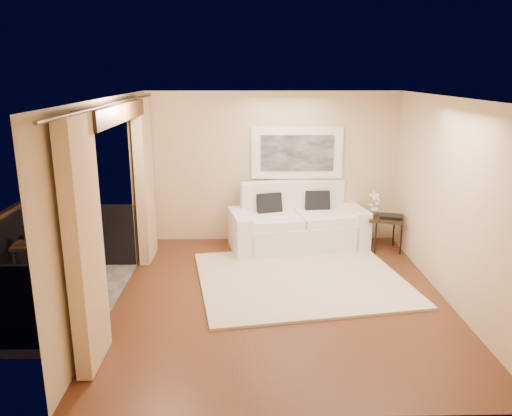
{
  "coord_description": "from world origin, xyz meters",
  "views": [
    {
      "loc": [
        -0.47,
        -6.34,
        3.01
      ],
      "look_at": [
        -0.33,
        0.84,
        1.05
      ],
      "focal_mm": 35.0,
      "sensor_mm": 36.0,
      "label": 1
    }
  ],
  "objects_px": {
    "side_table": "(386,220)",
    "balcony_chair_near": "(73,260)",
    "sofa": "(297,225)",
    "ice_bucket": "(30,232)",
    "bistro_table": "(36,247)",
    "balcony_chair_far": "(71,247)",
    "orchid": "(375,203)"
  },
  "relations": [
    {
      "from": "balcony_chair_far",
      "to": "ice_bucket",
      "type": "xyz_separation_m",
      "value": [
        -0.64,
        0.21,
        0.17
      ]
    },
    {
      "from": "side_table",
      "to": "bistro_table",
      "type": "xyz_separation_m",
      "value": [
        -5.42,
        -1.38,
        0.05
      ]
    },
    {
      "from": "bistro_table",
      "to": "balcony_chair_near",
      "type": "xyz_separation_m",
      "value": [
        0.75,
        -0.65,
        0.04
      ]
    },
    {
      "from": "side_table",
      "to": "balcony_chair_near",
      "type": "height_order",
      "value": "balcony_chair_near"
    },
    {
      "from": "sofa",
      "to": "balcony_chair_far",
      "type": "relative_size",
      "value": 2.39
    },
    {
      "from": "ice_bucket",
      "to": "orchid",
      "type": "bearing_deg",
      "value": 14.42
    },
    {
      "from": "orchid",
      "to": "balcony_chair_far",
      "type": "bearing_deg",
      "value": -161.42
    },
    {
      "from": "bistro_table",
      "to": "ice_bucket",
      "type": "bearing_deg",
      "value": 134.24
    },
    {
      "from": "ice_bucket",
      "to": "bistro_table",
      "type": "bearing_deg",
      "value": -45.76
    },
    {
      "from": "orchid",
      "to": "sofa",
      "type": "bearing_deg",
      "value": 174.83
    },
    {
      "from": "bistro_table",
      "to": "balcony_chair_far",
      "type": "distance_m",
      "value": 0.53
    },
    {
      "from": "orchid",
      "to": "balcony_chair_near",
      "type": "relative_size",
      "value": 0.4
    },
    {
      "from": "sofa",
      "to": "ice_bucket",
      "type": "relative_size",
      "value": 12.43
    },
    {
      "from": "balcony_chair_far",
      "to": "ice_bucket",
      "type": "bearing_deg",
      "value": -11.84
    },
    {
      "from": "orchid",
      "to": "bistro_table",
      "type": "xyz_separation_m",
      "value": [
        -5.24,
        -1.51,
        -0.22
      ]
    },
    {
      "from": "bistro_table",
      "to": "balcony_chair_far",
      "type": "bearing_deg",
      "value": -8.78
    },
    {
      "from": "ice_bucket",
      "to": "sofa",
      "type": "bearing_deg",
      "value": 20.43
    },
    {
      "from": "balcony_chair_near",
      "to": "ice_bucket",
      "type": "relative_size",
      "value": 5.43
    },
    {
      "from": "orchid",
      "to": "balcony_chair_near",
      "type": "distance_m",
      "value": 4.99
    },
    {
      "from": "orchid",
      "to": "balcony_chair_far",
      "type": "xyz_separation_m",
      "value": [
        -4.73,
        -1.59,
        -0.21
      ]
    },
    {
      "from": "balcony_chair_near",
      "to": "ice_bucket",
      "type": "xyz_separation_m",
      "value": [
        -0.87,
        0.78,
        0.14
      ]
    },
    {
      "from": "sofa",
      "to": "side_table",
      "type": "distance_m",
      "value": 1.54
    },
    {
      "from": "side_table",
      "to": "ice_bucket",
      "type": "relative_size",
      "value": 3.4
    },
    {
      "from": "bistro_table",
      "to": "balcony_chair_far",
      "type": "xyz_separation_m",
      "value": [
        0.52,
        -0.08,
        0.01
      ]
    },
    {
      "from": "orchid",
      "to": "bistro_table",
      "type": "height_order",
      "value": "orchid"
    },
    {
      "from": "side_table",
      "to": "orchid",
      "type": "height_order",
      "value": "orchid"
    },
    {
      "from": "orchid",
      "to": "ice_bucket",
      "type": "distance_m",
      "value": 5.54
    },
    {
      "from": "sofa",
      "to": "bistro_table",
      "type": "xyz_separation_m",
      "value": [
        -3.91,
        -1.63,
        0.2
      ]
    },
    {
      "from": "sofa",
      "to": "balcony_chair_near",
      "type": "relative_size",
      "value": 2.29
    },
    {
      "from": "side_table",
      "to": "balcony_chair_far",
      "type": "xyz_separation_m",
      "value": [
        -4.9,
        -1.46,
        0.07
      ]
    },
    {
      "from": "balcony_chair_near",
      "to": "bistro_table",
      "type": "bearing_deg",
      "value": 144.91
    },
    {
      "from": "balcony_chair_far",
      "to": "ice_bucket",
      "type": "distance_m",
      "value": 0.7
    }
  ]
}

